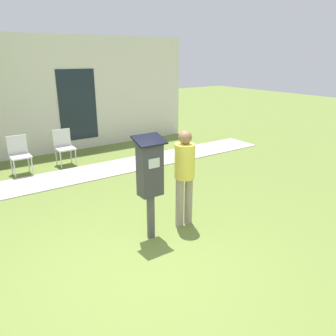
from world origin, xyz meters
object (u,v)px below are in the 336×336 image
at_px(person_standing, 185,171).
at_px(outdoor_chair_left, 19,152).
at_px(outdoor_chair_middle, 64,144).
at_px(parking_meter, 150,174).

height_order(person_standing, outdoor_chair_left, person_standing).
bearing_deg(outdoor_chair_left, outdoor_chair_middle, 18.34).
distance_m(person_standing, outdoor_chair_middle, 4.32).
bearing_deg(parking_meter, outdoor_chair_left, 103.67).
relative_size(parking_meter, outdoor_chair_left, 1.77).
distance_m(parking_meter, outdoor_chair_left, 4.33).
relative_size(person_standing, outdoor_chair_left, 1.76).
xyz_separation_m(parking_meter, outdoor_chair_left, (-1.02, 4.18, -0.49)).
xyz_separation_m(parking_meter, outdoor_chair_middle, (0.06, 4.28, -0.49)).
bearing_deg(person_standing, outdoor_chair_middle, 99.54).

